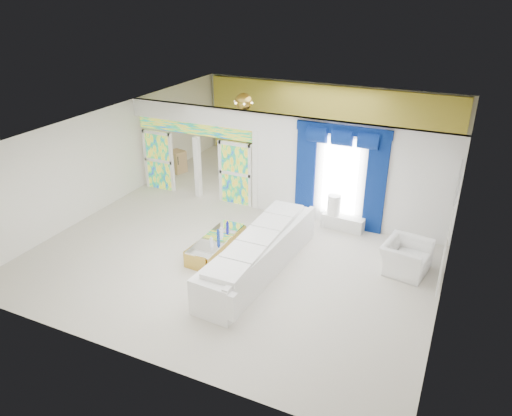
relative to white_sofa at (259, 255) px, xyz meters
The scene contains 22 objects.
floor 2.49m from the white_sofa, 111.35° to the left, with size 12.00×12.00×0.00m, color #B7AF9E.
dividing_wall 3.68m from the white_sofa, 69.08° to the left, with size 5.70×0.18×3.00m, color white.
dividing_header 5.49m from the white_sofa, 138.73° to the left, with size 4.30×0.18×0.55m, color white.
stained_panel_left 6.15m from the white_sofa, 147.55° to the left, with size 0.95×0.04×2.00m, color #994C3F.
stained_panel_right 4.06m from the white_sofa, 125.21° to the left, with size 0.95×0.04×2.00m, color #994C3F.
stained_transom 5.31m from the white_sofa, 138.73° to the left, with size 4.00×0.05×0.35m, color #994C3F.
window_pane 3.50m from the white_sofa, 72.47° to the left, with size 1.00×0.02×2.30m, color white.
blue_drape_left 3.30m from the white_sofa, 89.89° to the left, with size 0.55×0.10×2.80m, color #030E45.
blue_drape_right 3.86m from the white_sofa, 57.56° to the left, with size 0.55×0.10×2.80m, color #030E45.
blue_pelmet 4.09m from the white_sofa, 72.32° to the left, with size 2.60×0.12×0.25m, color #030E45.
wall_mirror 4.39m from the white_sofa, 17.63° to the left, with size 0.04×2.70×1.90m, color white.
gold_curtains 8.30m from the white_sofa, 96.23° to the left, with size 9.70×0.12×2.90m, color gold.
white_sofa is the anchor object (origin of this frame).
coffee_table 1.40m from the white_sofa, 167.47° to the left, with size 0.65×1.95×0.43m, color #B69339.
console_table 3.25m from the white_sofa, 67.47° to the left, with size 1.19×0.38×0.40m, color silver.
table_lamp 3.15m from the white_sofa, 72.54° to the left, with size 0.36×0.36×0.58m, color white.
armchair 3.52m from the white_sofa, 24.89° to the left, with size 1.15×1.01×0.75m, color white.
grand_piano 6.98m from the white_sofa, 111.95° to the left, with size 1.50×1.97×1.00m, color black.
piano_bench 5.53m from the white_sofa, 118.17° to the left, with size 0.85×0.33×0.28m, color black.
tv_console 7.37m from the white_sofa, 138.71° to the left, with size 0.55×0.50×0.80m, color tan.
chandelier 6.89m from the white_sofa, 119.32° to the left, with size 0.60×0.60×0.60m, color gold.
decanters 1.38m from the white_sofa, 162.95° to the left, with size 0.16×0.99×0.23m.
Camera 1 is at (5.01, -11.38, 6.37)m, focal length 33.84 mm.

